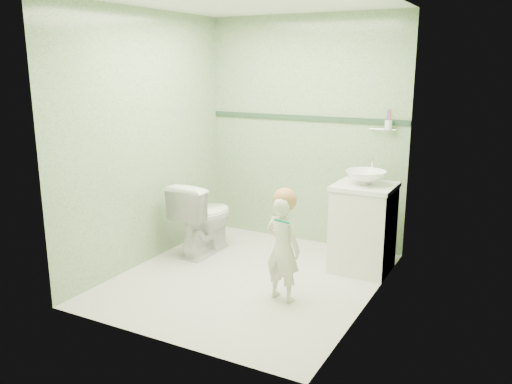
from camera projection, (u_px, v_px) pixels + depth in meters
The scene contains 12 objects.
ground at pixel (248, 279), 4.75m from camera, with size 2.50×2.50×0.00m, color beige.
room_shell at pixel (248, 148), 4.47m from camera, with size 2.50×2.54×2.40m.
trim_stripe at pixel (305, 118), 5.49m from camera, with size 2.20×0.02×0.05m, color #284530.
vanity at pixel (363, 229), 4.87m from camera, with size 0.52×0.50×0.80m, color silver.
counter at pixel (365, 186), 4.77m from camera, with size 0.54×0.52×0.04m, color white.
basin at pixel (366, 177), 4.75m from camera, with size 0.37×0.37×0.13m, color white.
faucet at pixel (372, 166), 4.89m from camera, with size 0.03×0.13×0.18m.
cup_holder at pixel (388, 124), 5.04m from camera, with size 0.26×0.07×0.21m.
toilet at pixel (204, 217), 5.34m from camera, with size 0.42×0.74×0.75m, color white.
toddler at pixel (283, 249), 4.24m from camera, with size 0.32×0.21×0.88m, color beige.
hair_cap at pixel (285, 200), 4.17m from camera, with size 0.20×0.20×0.20m, color #B17745.
teal_toothbrush at pixel (281, 220), 4.03m from camera, with size 0.11×0.14×0.08m.
Camera 1 is at (2.14, -3.87, 1.90)m, focal length 36.66 mm.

